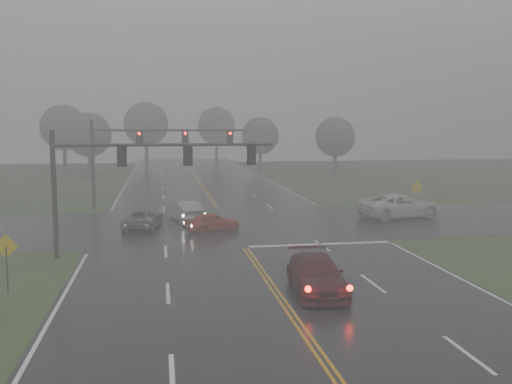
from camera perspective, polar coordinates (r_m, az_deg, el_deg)
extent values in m
plane|color=#2E411C|center=(19.41, 5.33, -14.52)|extent=(180.00, 180.00, 0.00)
cube|color=black|center=(38.41, -2.37, -3.80)|extent=(18.00, 160.00, 0.02)
cube|color=black|center=(40.37, -2.73, -3.28)|extent=(120.00, 14.00, 0.02)
cube|color=white|center=(33.91, 6.43, -5.26)|extent=(8.50, 0.50, 0.01)
imported|color=#3F0B0E|center=(24.57, 6.06, -9.92)|extent=(2.48, 5.26, 1.48)
imported|color=#9A1F0E|center=(37.91, -4.38, -3.96)|extent=(3.94, 2.55, 1.25)
imported|color=gray|center=(42.25, -7.15, -2.88)|extent=(2.74, 4.76, 1.48)
imported|color=#4F5256|center=(39.80, -11.21, -3.55)|extent=(2.93, 4.97, 1.30)
imported|color=silver|center=(44.70, 14.15, -2.50)|extent=(6.88, 4.19, 1.78)
cylinder|color=black|center=(31.57, -19.52, -0.28)|extent=(0.26, 0.26, 6.76)
cylinder|color=black|center=(31.38, -19.70, 4.49)|extent=(0.17, 0.17, 0.75)
cylinder|color=black|center=(30.90, -8.99, 4.69)|extent=(11.63, 0.17, 0.17)
cube|color=black|center=(30.98, -13.28, 3.55)|extent=(0.32, 0.26, 0.99)
cube|color=black|center=(31.13, -13.27, 3.57)|extent=(0.52, 0.03, 1.17)
cube|color=black|center=(30.96, -6.81, 3.68)|extent=(0.32, 0.26, 0.99)
cube|color=black|center=(31.11, -6.83, 3.70)|extent=(0.52, 0.03, 1.17)
cube|color=black|center=(31.32, -0.41, 3.76)|extent=(0.32, 0.26, 0.99)
cube|color=black|center=(31.47, -0.46, 3.78)|extent=(0.52, 0.03, 1.17)
cylinder|color=black|center=(49.12, -15.99, 2.63)|extent=(0.29, 0.29, 7.45)
cylinder|color=black|center=(49.01, -16.10, 6.01)|extent=(0.19, 0.19, 0.83)
cylinder|color=black|center=(48.71, -8.60, 6.14)|extent=(12.73, 0.19, 0.19)
cube|color=black|center=(48.74, -11.59, 5.35)|extent=(0.35, 0.29, 1.09)
cube|color=black|center=(48.91, -11.58, 5.35)|extent=(0.57, 0.03, 1.29)
cylinder|color=#FF0C05|center=(48.57, -11.61, 5.75)|extent=(0.23, 0.06, 0.23)
cube|color=black|center=(48.76, -7.08, 5.43)|extent=(0.35, 0.29, 1.09)
cube|color=black|center=(48.92, -7.09, 5.44)|extent=(0.57, 0.03, 1.29)
cylinder|color=#FF0C05|center=(48.59, -7.08, 5.83)|extent=(0.23, 0.06, 0.23)
cube|color=black|center=(49.08, -2.61, 5.49)|extent=(0.35, 0.29, 1.09)
cube|color=black|center=(49.24, -2.63, 5.49)|extent=(0.57, 0.03, 1.29)
cylinder|color=#FF0C05|center=(48.91, -2.58, 5.88)|extent=(0.23, 0.06, 0.23)
cylinder|color=black|center=(26.20, -23.64, -7.15)|extent=(0.07, 0.07, 1.99)
cube|color=#C5A80B|center=(26.01, -23.73, -5.01)|extent=(1.02, 0.28, 1.04)
cylinder|color=black|center=(45.64, 15.78, -0.97)|extent=(0.07, 0.07, 2.20)
cube|color=#C5A80B|center=(45.54, 15.81, 0.41)|extent=(1.13, 0.32, 1.16)
cylinder|color=#332621|center=(79.11, -16.28, 2.59)|extent=(0.51, 0.51, 3.31)
sphere|color=#34472F|center=(78.94, -16.38, 5.53)|extent=(5.89, 5.89, 5.89)
cylinder|color=#332621|center=(85.58, 0.42, 3.09)|extent=(0.50, 0.50, 3.12)
sphere|color=#34472F|center=(85.42, 0.42, 5.65)|extent=(5.55, 5.55, 5.55)
cylinder|color=#332621|center=(96.64, -10.88, 3.69)|extent=(0.59, 0.59, 4.13)
sphere|color=#34472F|center=(96.51, -10.95, 6.68)|extent=(7.33, 7.33, 7.33)
cylinder|color=#332621|center=(80.04, 7.89, 2.77)|extent=(0.55, 0.55, 3.11)
sphere|color=#34472F|center=(79.87, 7.94, 5.49)|extent=(5.53, 5.53, 5.53)
cylinder|color=#332621|center=(90.19, -18.58, 3.16)|extent=(0.54, 0.54, 3.85)
sphere|color=#34472F|center=(90.05, -18.69, 6.15)|extent=(6.84, 6.84, 6.84)
cylinder|color=#332621|center=(106.36, -3.96, 4.02)|extent=(0.60, 0.60, 3.94)
sphere|color=#34472F|center=(106.24, -3.98, 6.61)|extent=(7.01, 7.01, 7.01)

